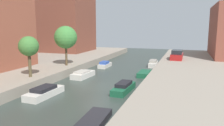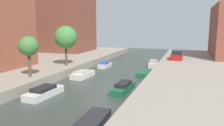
{
  "view_description": "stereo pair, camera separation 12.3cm",
  "coord_description": "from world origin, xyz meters",
  "px_view_note": "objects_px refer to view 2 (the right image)",
  "views": [
    {
      "loc": [
        8.95,
        -20.53,
        6.27
      ],
      "look_at": [
        -1.17,
        9.03,
        1.07
      ],
      "focal_mm": 35.41,
      "sensor_mm": 36.0,
      "label": 1
    },
    {
      "loc": [
        9.07,
        -20.49,
        6.27
      ],
      "look_at": [
        -1.17,
        9.03,
        1.07
      ],
      "focal_mm": 35.41,
      "sensor_mm": 36.0,
      "label": 2
    }
  ],
  "objects_px": {
    "moored_boat_left_2": "(44,92)",
    "moored_boat_right_2": "(91,122)",
    "street_tree_3": "(66,37)",
    "moored_boat_left_4": "(105,65)",
    "parked_car": "(177,55)",
    "moored_boat_right_5": "(153,63)",
    "moored_boat_left_3": "(83,74)",
    "moored_boat_right_3": "(123,88)",
    "street_tree_2": "(29,47)",
    "moored_boat_right_4": "(144,74)"
  },
  "relations": [
    {
      "from": "street_tree_2",
      "to": "moored_boat_right_2",
      "type": "distance_m",
      "value": 12.68
    },
    {
      "from": "street_tree_3",
      "to": "moored_boat_left_3",
      "type": "bearing_deg",
      "value": -29.82
    },
    {
      "from": "moored_boat_right_3",
      "to": "moored_boat_right_4",
      "type": "xyz_separation_m",
      "value": [
        0.65,
        7.42,
        -0.1
      ]
    },
    {
      "from": "moored_boat_right_2",
      "to": "moored_boat_right_5",
      "type": "bearing_deg",
      "value": 88.79
    },
    {
      "from": "street_tree_2",
      "to": "parked_car",
      "type": "xyz_separation_m",
      "value": [
        13.99,
        18.27,
        -2.55
      ]
    },
    {
      "from": "parked_car",
      "to": "moored_boat_right_2",
      "type": "bearing_deg",
      "value": -99.0
    },
    {
      "from": "moored_boat_left_4",
      "to": "street_tree_3",
      "type": "bearing_deg",
      "value": -123.7
    },
    {
      "from": "parked_car",
      "to": "moored_boat_right_5",
      "type": "xyz_separation_m",
      "value": [
        -3.46,
        -2.19,
        -1.2
      ]
    },
    {
      "from": "moored_boat_left_3",
      "to": "moored_boat_right_3",
      "type": "distance_m",
      "value": 7.68
    },
    {
      "from": "moored_boat_right_4",
      "to": "moored_boat_left_2",
      "type": "bearing_deg",
      "value": -122.1
    },
    {
      "from": "moored_boat_right_5",
      "to": "moored_boat_left_4",
      "type": "bearing_deg",
      "value": -154.34
    },
    {
      "from": "moored_boat_right_3",
      "to": "moored_boat_right_5",
      "type": "bearing_deg",
      "value": 87.45
    },
    {
      "from": "moored_boat_right_3",
      "to": "moored_boat_left_4",
      "type": "bearing_deg",
      "value": 118.77
    },
    {
      "from": "parked_car",
      "to": "moored_boat_left_2",
      "type": "bearing_deg",
      "value": -116.78
    },
    {
      "from": "moored_boat_left_2",
      "to": "moored_boat_left_4",
      "type": "relative_size",
      "value": 1.32
    },
    {
      "from": "moored_boat_right_2",
      "to": "moored_boat_left_4",
      "type": "bearing_deg",
      "value": 108.5
    },
    {
      "from": "moored_boat_left_4",
      "to": "moored_boat_right_5",
      "type": "xyz_separation_m",
      "value": [
        6.96,
        3.35,
        0.05
      ]
    },
    {
      "from": "street_tree_3",
      "to": "moored_boat_left_4",
      "type": "xyz_separation_m",
      "value": [
        3.56,
        5.34,
        -4.4
      ]
    },
    {
      "from": "moored_boat_left_2",
      "to": "parked_car",
      "type": "bearing_deg",
      "value": 63.22
    },
    {
      "from": "parked_car",
      "to": "moored_boat_right_4",
      "type": "height_order",
      "value": "parked_car"
    },
    {
      "from": "moored_boat_left_3",
      "to": "moored_boat_right_3",
      "type": "relative_size",
      "value": 0.9
    },
    {
      "from": "moored_boat_right_3",
      "to": "moored_boat_right_2",
      "type": "bearing_deg",
      "value": -88.7
    },
    {
      "from": "moored_boat_left_2",
      "to": "moored_boat_right_5",
      "type": "height_order",
      "value": "moored_boat_right_5"
    },
    {
      "from": "street_tree_2",
      "to": "moored_boat_right_4",
      "type": "distance_m",
      "value": 14.18
    },
    {
      "from": "parked_car",
      "to": "moored_boat_left_4",
      "type": "distance_m",
      "value": 11.87
    },
    {
      "from": "moored_boat_right_3",
      "to": "moored_boat_left_2",
      "type": "bearing_deg",
      "value": -149.38
    },
    {
      "from": "moored_boat_right_2",
      "to": "parked_car",
      "type": "bearing_deg",
      "value": 81.0
    },
    {
      "from": "moored_boat_right_4",
      "to": "parked_car",
      "type": "bearing_deg",
      "value": 70.09
    },
    {
      "from": "moored_boat_right_5",
      "to": "moored_boat_left_2",
      "type": "bearing_deg",
      "value": -110.7
    },
    {
      "from": "parked_car",
      "to": "moored_boat_left_4",
      "type": "bearing_deg",
      "value": -152.04
    },
    {
      "from": "parked_car",
      "to": "moored_boat_left_3",
      "type": "height_order",
      "value": "parked_car"
    },
    {
      "from": "street_tree_3",
      "to": "moored_boat_right_3",
      "type": "xyz_separation_m",
      "value": [
        9.87,
        -6.14,
        -4.4
      ]
    },
    {
      "from": "street_tree_2",
      "to": "moored_boat_left_3",
      "type": "distance_m",
      "value": 7.47
    },
    {
      "from": "parked_car",
      "to": "moored_boat_left_2",
      "type": "distance_m",
      "value": 23.32
    },
    {
      "from": "moored_boat_right_4",
      "to": "moored_boat_right_5",
      "type": "distance_m",
      "value": 7.41
    },
    {
      "from": "moored_boat_left_2",
      "to": "moored_boat_right_2",
      "type": "distance_m",
      "value": 7.74
    },
    {
      "from": "moored_boat_left_4",
      "to": "moored_boat_right_4",
      "type": "distance_m",
      "value": 8.05
    },
    {
      "from": "street_tree_3",
      "to": "moored_boat_left_4",
      "type": "relative_size",
      "value": 1.69
    },
    {
      "from": "moored_boat_left_2",
      "to": "moored_boat_right_5",
      "type": "relative_size",
      "value": 1.11
    },
    {
      "from": "moored_boat_left_2",
      "to": "moored_boat_right_3",
      "type": "height_order",
      "value": "moored_boat_right_3"
    },
    {
      "from": "parked_car",
      "to": "moored_boat_left_2",
      "type": "relative_size",
      "value": 1.08
    },
    {
      "from": "street_tree_3",
      "to": "parked_car",
      "type": "bearing_deg",
      "value": 37.86
    },
    {
      "from": "moored_boat_left_2",
      "to": "moored_boat_right_4",
      "type": "xyz_separation_m",
      "value": [
        7.02,
        11.19,
        -0.1
      ]
    },
    {
      "from": "moored_boat_right_3",
      "to": "moored_boat_right_5",
      "type": "height_order",
      "value": "moored_boat_right_5"
    },
    {
      "from": "street_tree_2",
      "to": "moored_boat_left_3",
      "type": "height_order",
      "value": "street_tree_2"
    },
    {
      "from": "street_tree_3",
      "to": "moored_boat_right_4",
      "type": "bearing_deg",
      "value": 6.93
    },
    {
      "from": "moored_boat_left_4",
      "to": "moored_boat_right_5",
      "type": "height_order",
      "value": "moored_boat_right_5"
    },
    {
      "from": "street_tree_2",
      "to": "moored_boat_right_5",
      "type": "height_order",
      "value": "street_tree_2"
    },
    {
      "from": "street_tree_3",
      "to": "parked_car",
      "type": "relative_size",
      "value": 1.19
    },
    {
      "from": "parked_car",
      "to": "moored_boat_right_2",
      "type": "relative_size",
      "value": 1.07
    }
  ]
}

